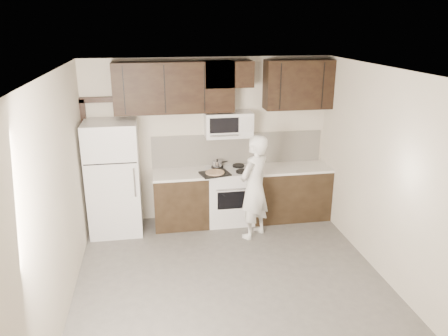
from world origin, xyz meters
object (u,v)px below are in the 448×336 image
object	(u,v)px
refrigerator	(114,178)
person	(254,187)
stove	(229,195)
microwave	(228,124)

from	to	relation	value
refrigerator	person	distance (m)	2.20
stove	person	world-z (taller)	person
refrigerator	person	bearing A→B (deg)	-14.61
stove	refrigerator	bearing A→B (deg)	-178.49
stove	person	size ratio (longest dim) A/B	0.57
stove	person	bearing A→B (deg)	-65.47
stove	refrigerator	distance (m)	1.90
person	refrigerator	bearing A→B (deg)	-55.44
microwave	refrigerator	world-z (taller)	microwave
microwave	person	bearing A→B (deg)	-69.09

